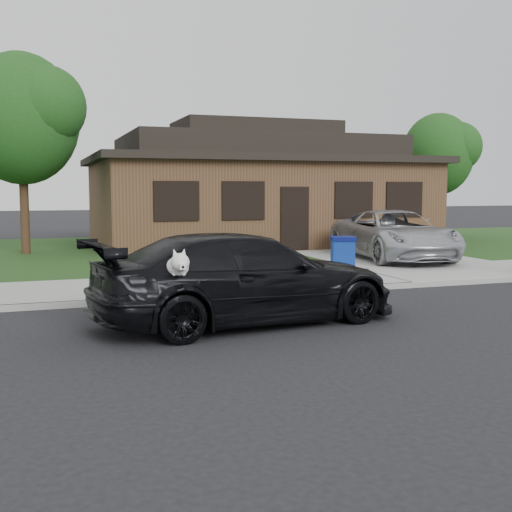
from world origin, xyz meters
name	(u,v)px	position (x,y,z in m)	size (l,w,h in m)	color
ground	(329,333)	(0.00, 0.00, 0.00)	(120.00, 120.00, 0.00)	black
sidewalk	(233,284)	(0.00, 5.00, 0.06)	(60.00, 3.00, 0.12)	gray
curb	(255,294)	(0.00, 3.50, 0.06)	(60.00, 0.12, 0.12)	gray
lawn	(165,251)	(0.00, 13.00, 0.07)	(60.00, 13.00, 0.13)	#193814
driveway	(361,254)	(6.00, 10.00, 0.07)	(4.50, 13.00, 0.14)	gray
sedan	(246,278)	(-0.97, 1.11, 0.75)	(5.39, 2.78, 1.50)	black
minivan	(394,235)	(5.83, 7.72, 0.86)	(2.39, 5.19, 1.44)	#B3B5BB
recycling_bin	(343,256)	(2.76, 5.00, 0.60)	(0.72, 0.72, 0.95)	navy
house	(255,191)	(4.00, 15.00, 2.13)	(12.60, 8.60, 4.65)	#422B1C
tree_0	(27,116)	(-4.34, 12.88, 4.48)	(3.78, 3.60, 6.34)	#332114
tree_1	(442,153)	(12.14, 14.40, 3.71)	(3.15, 3.00, 5.25)	#332114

